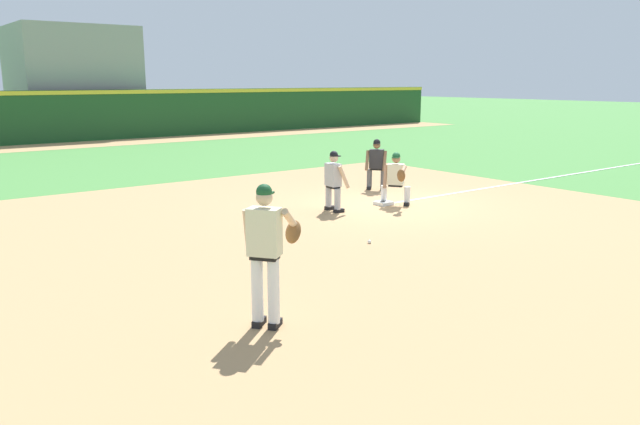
% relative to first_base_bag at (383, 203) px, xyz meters
% --- Properties ---
extents(ground_plane, '(160.00, 160.00, 0.00)m').
position_rel_first_base_bag_xyz_m(ground_plane, '(0.00, 0.00, -0.04)').
color(ground_plane, '#47843D').
extents(infield_dirt_patch, '(18.00, 18.00, 0.01)m').
position_rel_first_base_bag_xyz_m(infield_dirt_patch, '(-3.33, -2.49, -0.04)').
color(infield_dirt_patch, tan).
rests_on(infield_dirt_patch, ground).
extents(warning_track_strip, '(48.00, 3.20, 0.01)m').
position_rel_first_base_bag_xyz_m(warning_track_strip, '(0.00, 20.00, -0.04)').
color(warning_track_strip, tan).
rests_on(warning_track_strip, ground).
extents(foul_line_stripe, '(14.72, 0.10, 0.00)m').
position_rel_first_base_bag_xyz_m(foul_line_stripe, '(7.36, 0.00, -0.04)').
color(foul_line_stripe, white).
rests_on(foul_line_stripe, ground).
extents(first_base_bag, '(0.38, 0.38, 0.09)m').
position_rel_first_base_bag_xyz_m(first_base_bag, '(0.00, 0.00, 0.00)').
color(first_base_bag, white).
rests_on(first_base_bag, ground).
extents(baseball, '(0.07, 0.07, 0.07)m').
position_rel_first_base_bag_xyz_m(baseball, '(-2.83, -2.64, -0.01)').
color(baseball, white).
rests_on(baseball, ground).
extents(pitcher, '(0.85, 0.57, 1.86)m').
position_rel_first_base_bag_xyz_m(pitcher, '(-6.63, -4.96, 1.01)').
color(pitcher, black).
rests_on(pitcher, ground).
extents(first_baseman, '(0.80, 1.05, 1.34)m').
position_rel_first_base_bag_xyz_m(first_baseman, '(0.20, -0.22, 0.69)').
color(first_baseman, black).
rests_on(first_baseman, ground).
extents(baserunner, '(0.48, 0.62, 1.46)m').
position_rel_first_base_bag_xyz_m(baserunner, '(-1.49, 0.16, 0.75)').
color(baserunner, black).
rests_on(baserunner, ground).
extents(umpire, '(0.66, 0.68, 1.46)m').
position_rel_first_base_bag_xyz_m(umpire, '(1.37, 1.79, 0.75)').
color(umpire, black).
rests_on(umpire, ground).
extents(outfield_wall, '(48.00, 0.54, 2.60)m').
position_rel_first_base_bag_xyz_m(outfield_wall, '(0.00, 22.00, 1.35)').
color(outfield_wall, '#1E4C23').
rests_on(outfield_wall, ground).
extents(stadium_seating_block, '(6.17, 5.90, 6.00)m').
position_rel_first_base_bag_xyz_m(stadium_seating_block, '(-0.00, 25.75, 2.98)').
color(stadium_seating_block, gray).
rests_on(stadium_seating_block, ground).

